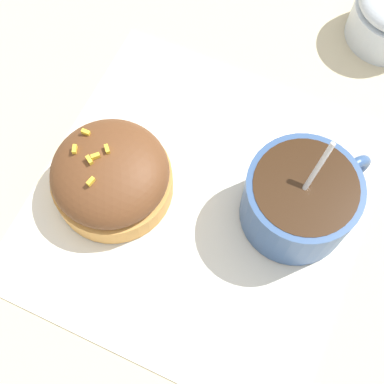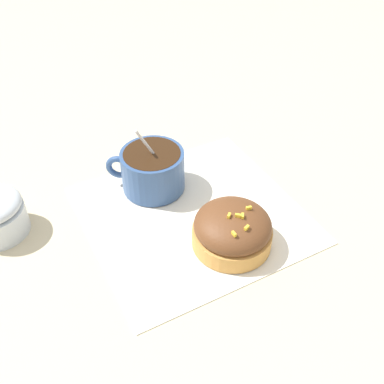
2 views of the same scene
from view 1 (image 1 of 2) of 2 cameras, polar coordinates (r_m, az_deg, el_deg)
The scene contains 4 objects.
ground_plane at distance 0.46m, azimuth 0.75°, elevation -1.22°, with size 3.00×3.00×0.00m, color #C6B793.
paper_napkin at distance 0.46m, azimuth 0.75°, elevation -1.15°, with size 0.31×0.31×0.00m.
coffee_cup at distance 0.44m, azimuth 11.54°, elevation -0.73°, with size 0.10×0.10×0.10m.
frosted_pastry at distance 0.45m, azimuth -8.63°, elevation 1.66°, with size 0.10×0.10×0.06m.
Camera 1 is at (0.04, -0.16, 0.43)m, focal length 50.00 mm.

